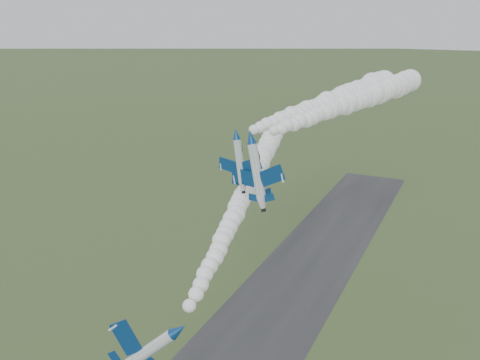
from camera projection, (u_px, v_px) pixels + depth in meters
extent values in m
cube|color=#2C2C2E|center=(250.00, 343.00, 111.22)|extent=(24.00, 260.00, 0.04)
cylinder|color=silver|center=(179.00, 330.00, 64.31)|extent=(4.43, 8.69, 2.12)
cone|color=navy|center=(167.00, 357.00, 59.28)|extent=(2.66, 2.72, 2.12)
cone|color=silver|center=(189.00, 308.00, 69.14)|extent=(2.55, 2.34, 2.12)
cylinder|color=black|center=(191.00, 304.00, 70.09)|extent=(1.20, 0.88, 1.08)
ellipsoid|color=black|center=(177.00, 338.00, 62.09)|extent=(2.18, 3.18, 1.41)
cube|color=navy|center=(163.00, 309.00, 64.68)|extent=(3.63, 3.18, 3.64)
cube|color=navy|center=(195.00, 345.00, 65.54)|extent=(3.63, 3.18, 3.64)
cube|color=navy|center=(179.00, 302.00, 68.06)|extent=(1.62, 1.45, 1.61)
cube|color=navy|center=(195.00, 321.00, 68.52)|extent=(1.62, 1.45, 1.61)
cube|color=navy|center=(194.00, 307.00, 67.67)|extent=(2.16, 2.05, 1.51)
cylinder|color=silver|center=(236.00, 134.00, 92.39)|extent=(3.43, 7.75, 1.56)
cone|color=navy|center=(218.00, 139.00, 88.86)|extent=(2.01, 2.32, 1.56)
cone|color=silver|center=(253.00, 130.00, 95.79)|extent=(1.92, 1.97, 1.56)
cylinder|color=black|center=(256.00, 129.00, 96.46)|extent=(0.90, 0.73, 0.79)
ellipsoid|color=black|center=(228.00, 133.00, 90.85)|extent=(1.67, 2.79, 1.04)
cube|color=navy|center=(227.00, 134.00, 94.71)|extent=(4.54, 3.15, 0.80)
cube|color=navy|center=(251.00, 134.00, 91.19)|extent=(4.54, 3.15, 0.80)
cube|color=navy|center=(244.00, 131.00, 96.13)|extent=(1.99, 1.42, 0.38)
cube|color=navy|center=(256.00, 130.00, 94.25)|extent=(1.99, 1.42, 0.38)
cube|color=navy|center=(248.00, 124.00, 94.80)|extent=(0.78, 1.51, 1.98)
cylinder|color=silver|center=(251.00, 137.00, 89.83)|extent=(4.81, 9.50, 2.01)
cone|color=navy|center=(226.00, 143.00, 85.71)|extent=(2.67, 2.95, 2.01)
cone|color=silver|center=(272.00, 132.00, 93.79)|extent=(2.53, 2.53, 2.01)
cylinder|color=black|center=(276.00, 131.00, 94.56)|extent=(1.18, 0.95, 1.02)
ellipsoid|color=black|center=(240.00, 136.00, 88.06)|extent=(2.27, 3.46, 1.34)
cube|color=navy|center=(240.00, 139.00, 92.81)|extent=(5.59, 4.09, 1.36)
cube|color=navy|center=(269.00, 135.00, 88.13)|extent=(5.59, 4.09, 1.36)
cube|color=navy|center=(261.00, 133.00, 94.34)|extent=(2.46, 1.84, 0.63)
cube|color=navy|center=(276.00, 132.00, 91.84)|extent=(2.46, 1.84, 0.63)
cube|color=navy|center=(266.00, 125.00, 92.70)|extent=(1.22, 1.91, 2.41)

